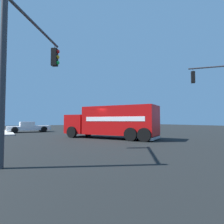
# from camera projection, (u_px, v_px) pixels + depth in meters

# --- Properties ---
(ground_plane) EXTENTS (100.00, 100.00, 0.00)m
(ground_plane) POSITION_uv_depth(u_px,v_px,m) (107.00, 138.00, 16.06)
(ground_plane) COLOR black
(delivery_truck) EXTENTS (8.33, 6.43, 2.72)m
(delivery_truck) POSITION_uv_depth(u_px,v_px,m) (112.00, 122.00, 15.80)
(delivery_truck) COLOR red
(delivery_truck) RESTS_ON ground
(traffic_light_primary) EXTENTS (3.59, 2.73, 5.94)m
(traffic_light_primary) POSITION_uv_depth(u_px,v_px,m) (28.00, 61.00, 7.38)
(traffic_light_primary) COLOR #38383D
(traffic_light_primary) RESTS_ON ground
(pickup_white) EXTENTS (2.31, 5.23, 1.38)m
(pickup_white) POSITION_uv_depth(u_px,v_px,m) (28.00, 127.00, 24.23)
(pickup_white) COLOR white
(pickup_white) RESTS_ON ground
(sedan_tan) EXTENTS (2.04, 4.30, 1.31)m
(sedan_tan) POSITION_uv_depth(u_px,v_px,m) (94.00, 126.00, 28.60)
(sedan_tan) COLOR tan
(sedan_tan) RESTS_ON ground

